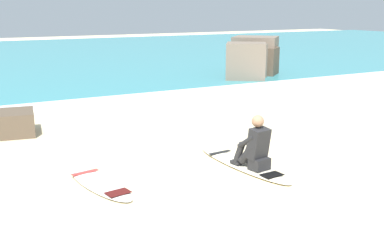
% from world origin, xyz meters
% --- Properties ---
extents(ground_plane, '(80.00, 80.00, 0.00)m').
position_xyz_m(ground_plane, '(0.00, 0.00, 0.00)').
color(ground_plane, beige).
extents(sea, '(80.00, 28.00, 0.10)m').
position_xyz_m(sea, '(0.00, 20.58, 0.05)').
color(sea, teal).
rests_on(sea, ground).
extents(breaking_foam, '(80.00, 0.90, 0.11)m').
position_xyz_m(breaking_foam, '(0.00, 6.88, 0.06)').
color(breaking_foam, white).
rests_on(breaking_foam, ground).
extents(surfboard_main, '(0.69, 2.54, 0.08)m').
position_xyz_m(surfboard_main, '(0.78, 0.02, 0.04)').
color(surfboard_main, '#EFE5C6').
rests_on(surfboard_main, ground).
extents(surfer_seated, '(0.45, 0.75, 0.95)m').
position_xyz_m(surfer_seated, '(0.79, -0.33, 0.44)').
color(surfer_seated, '#232326').
rests_on(surfer_seated, surfboard_main).
extents(surfboard_spare_near, '(0.81, 1.98, 0.08)m').
position_xyz_m(surfboard_spare_near, '(-1.81, 0.30, 0.04)').
color(surfboard_spare_near, white).
rests_on(surfboard_spare_near, ground).
extents(rock_outcrop_distant, '(3.56, 3.48, 1.59)m').
position_xyz_m(rock_outcrop_distant, '(7.55, 9.21, 0.70)').
color(rock_outcrop_distant, brown).
rests_on(rock_outcrop_distant, ground).
extents(shoreline_rock, '(1.19, 1.18, 0.53)m').
position_xyz_m(shoreline_rock, '(-2.58, 4.32, 0.27)').
color(shoreline_rock, brown).
rests_on(shoreline_rock, ground).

